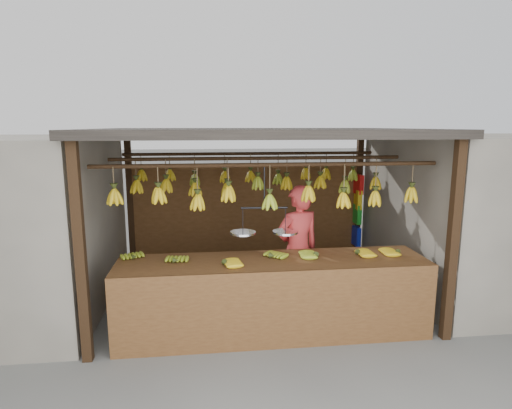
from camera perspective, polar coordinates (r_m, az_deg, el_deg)
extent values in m
plane|color=#5B5B57|center=(6.36, 0.33, -12.10)|extent=(80.00, 80.00, 0.00)
cube|color=black|center=(4.69, -22.37, -6.32)|extent=(0.10, 0.10, 2.30)
cube|color=black|center=(5.27, 24.74, -4.67)|extent=(0.10, 0.10, 2.30)
cube|color=black|center=(7.54, -16.39, 0.20)|extent=(0.10, 0.10, 2.30)
cube|color=black|center=(7.92, 13.46, 0.81)|extent=(0.10, 0.10, 2.30)
cube|color=black|center=(5.87, 0.35, 9.60)|extent=(4.30, 3.30, 0.10)
cylinder|color=black|center=(4.90, 1.82, 5.31)|extent=(4.00, 0.05, 0.05)
cylinder|color=black|center=(5.88, 0.35, 6.19)|extent=(4.00, 0.05, 0.05)
cylinder|color=black|center=(6.88, -0.70, 6.81)|extent=(4.00, 0.05, 0.05)
cube|color=#57351A|center=(7.52, -1.09, -1.35)|extent=(4.00, 0.06, 1.80)
cube|color=slate|center=(7.37, 29.33, -0.96)|extent=(3.00, 3.00, 2.30)
cube|color=#57351A|center=(5.04, 2.28, -7.81)|extent=(3.61, 0.80, 0.08)
cube|color=#57351A|center=(4.82, 3.02, -13.94)|extent=(3.61, 0.04, 0.90)
cube|color=black|center=(4.91, -17.82, -14.48)|extent=(0.07, 0.07, 0.82)
cube|color=black|center=(5.42, 21.46, -12.30)|extent=(0.07, 0.07, 0.82)
cube|color=black|center=(5.55, -16.44, -11.45)|extent=(0.07, 0.07, 0.82)
cube|color=black|center=(6.00, 18.27, -9.86)|extent=(0.07, 0.07, 0.82)
ellipsoid|color=#92A523|center=(5.20, -15.92, -6.81)|extent=(0.26, 0.29, 0.06)
ellipsoid|color=#92A523|center=(4.96, -10.66, -7.43)|extent=(0.21, 0.26, 0.06)
ellipsoid|color=gold|center=(4.81, -4.14, -7.87)|extent=(0.27, 0.22, 0.06)
ellipsoid|color=#92A523|center=(5.05, 2.18, -6.94)|extent=(0.29, 0.30, 0.06)
ellipsoid|color=#92A523|center=(5.17, 7.93, -6.62)|extent=(0.25, 0.20, 0.06)
ellipsoid|color=gold|center=(5.31, 13.49, -6.36)|extent=(0.25, 0.19, 0.06)
ellipsoid|color=gold|center=(5.50, 18.24, -6.01)|extent=(0.24, 0.18, 0.06)
ellipsoid|color=gold|center=(4.96, -18.33, 0.98)|extent=(0.16, 0.16, 0.28)
ellipsoid|color=gold|center=(4.89, -12.85, 1.16)|extent=(0.16, 0.16, 0.28)
ellipsoid|color=gold|center=(4.92, -7.78, 0.29)|extent=(0.16, 0.16, 0.28)
ellipsoid|color=gold|center=(4.93, -3.67, 1.42)|extent=(0.16, 0.16, 0.28)
ellipsoid|color=#92A523|center=(4.93, 1.83, 0.37)|extent=(0.16, 0.16, 0.28)
ellipsoid|color=gold|center=(5.01, 7.00, 1.44)|extent=(0.16, 0.16, 0.28)
ellipsoid|color=gold|center=(5.11, 11.57, 0.57)|extent=(0.16, 0.16, 0.28)
ellipsoid|color=gold|center=(5.33, 15.58, 0.77)|extent=(0.16, 0.16, 0.28)
ellipsoid|color=gold|center=(5.47, 19.99, 1.21)|extent=(0.16, 0.16, 0.28)
ellipsoid|color=gold|center=(5.98, -15.63, 2.30)|extent=(0.16, 0.16, 0.28)
ellipsoid|color=gold|center=(5.87, -11.88, 2.45)|extent=(0.16, 0.16, 0.28)
ellipsoid|color=gold|center=(5.85, -8.12, 2.03)|extent=(0.16, 0.16, 0.28)
ellipsoid|color=gold|center=(5.85, -3.83, 1.99)|extent=(0.16, 0.16, 0.28)
ellipsoid|color=#92A523|center=(5.94, 0.26, 2.88)|extent=(0.16, 0.16, 0.28)
ellipsoid|color=gold|center=(6.01, 4.11, 2.84)|extent=(0.16, 0.16, 0.28)
ellipsoid|color=gold|center=(6.14, 8.55, 2.96)|extent=(0.16, 0.16, 0.28)
ellipsoid|color=#92A523|center=(6.20, 11.75, 2.35)|extent=(0.16, 0.16, 0.28)
ellipsoid|color=gold|center=(6.32, 15.64, 2.76)|extent=(0.16, 0.16, 0.28)
ellipsoid|color=gold|center=(6.94, -15.01, 3.77)|extent=(0.16, 0.16, 0.28)
ellipsoid|color=gold|center=(6.93, -11.40, 3.85)|extent=(0.16, 0.16, 0.28)
ellipsoid|color=#92A523|center=(6.90, -8.15, 3.25)|extent=(0.16, 0.16, 0.28)
ellipsoid|color=gold|center=(6.85, -4.16, 3.69)|extent=(0.16, 0.16, 0.28)
ellipsoid|color=gold|center=(6.86, -0.72, 3.76)|extent=(0.16, 0.16, 0.28)
ellipsoid|color=#92A523|center=(7.02, 2.95, 3.40)|extent=(0.16, 0.16, 0.28)
ellipsoid|color=gold|center=(7.03, 6.64, 4.08)|extent=(0.16, 0.16, 0.28)
ellipsoid|color=gold|center=(7.14, 9.30, 4.01)|extent=(0.16, 0.16, 0.28)
ellipsoid|color=#92A523|center=(7.31, 12.79, 3.82)|extent=(0.16, 0.16, 0.28)
cylinder|color=black|center=(4.92, 1.12, 2.41)|extent=(0.02, 0.02, 0.50)
cylinder|color=black|center=(4.96, 1.11, -0.44)|extent=(0.54, 0.05, 0.02)
cylinder|color=silver|center=(5.01, -1.76, -3.85)|extent=(0.29, 0.29, 0.02)
cylinder|color=silver|center=(5.05, 3.93, -3.75)|extent=(0.29, 0.29, 0.02)
imported|color=#BF3333|center=(5.58, 5.57, -6.10)|extent=(0.72, 0.59, 1.71)
cube|color=red|center=(7.72, 13.51, 2.65)|extent=(0.08, 0.26, 0.34)
cube|color=yellow|center=(7.76, 13.42, 0.68)|extent=(0.08, 0.26, 0.34)
cube|color=#199926|center=(7.81, 13.34, -1.23)|extent=(0.08, 0.26, 0.34)
cube|color=#1426BF|center=(7.90, 13.22, -4.10)|extent=(0.08, 0.26, 0.34)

